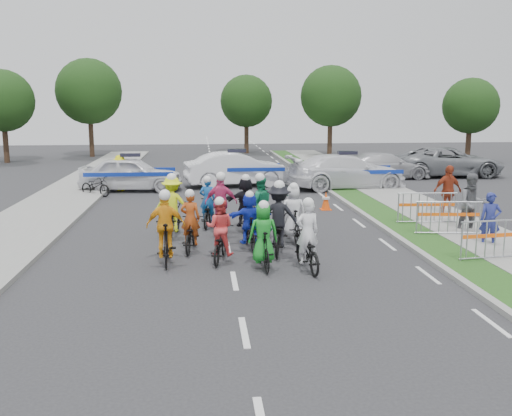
{
  "coord_description": "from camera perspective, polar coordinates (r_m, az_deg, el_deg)",
  "views": [
    {
      "loc": [
        -0.71,
        -12.55,
        4.01
      ],
      "look_at": [
        0.81,
        3.22,
        1.1
      ],
      "focal_mm": 40.0,
      "sensor_mm": 36.0,
      "label": 1
    }
  ],
  "objects": [
    {
      "name": "ground",
      "position": [
        13.19,
        -2.18,
        -7.3
      ],
      "size": [
        90.0,
        90.0,
        0.0
      ],
      "primitive_type": "plane",
      "color": "#28282B",
      "rests_on": "ground"
    },
    {
      "name": "curb_right",
      "position": [
        18.9,
        12.53,
        -1.91
      ],
      "size": [
        0.2,
        60.0,
        0.12
      ],
      "primitive_type": "cube",
      "color": "gray",
      "rests_on": "ground"
    },
    {
      "name": "grass_strip",
      "position": [
        19.13,
        14.52,
        -1.86
      ],
      "size": [
        1.2,
        60.0,
        0.11
      ],
      "primitive_type": "cube",
      "color": "#1E4115",
      "rests_on": "ground"
    },
    {
      "name": "sidewalk_right",
      "position": [
        19.81,
        19.43,
        -1.68
      ],
      "size": [
        2.4,
        60.0,
        0.13
      ],
      "primitive_type": "cube",
      "color": "gray",
      "rests_on": "ground"
    },
    {
      "name": "sidewalk_left",
      "position": [
        18.89,
        -23.24,
        -2.5
      ],
      "size": [
        3.0,
        60.0,
        0.13
      ],
      "primitive_type": "cube",
      "color": "gray",
      "rests_on": "ground"
    },
    {
      "name": "rider_0",
      "position": [
        13.92,
        5.11,
        -3.81
      ],
      "size": [
        0.82,
        1.84,
        1.81
      ],
      "rotation": [
        0.0,
        0.0,
        3.26
      ],
      "color": "black",
      "rests_on": "ground"
    },
    {
      "name": "rider_1",
      "position": [
        13.96,
        0.73,
        -3.42
      ],
      "size": [
        0.75,
        1.66,
        1.72
      ],
      "rotation": [
        0.0,
        0.0,
        3.2
      ],
      "color": "black",
      "rests_on": "ground"
    },
    {
      "name": "rider_2",
      "position": [
        14.64,
        -3.64,
        -2.93
      ],
      "size": [
        0.91,
        1.75,
        1.7
      ],
      "rotation": [
        0.0,
        0.0,
        2.94
      ],
      "color": "black",
      "rests_on": "ground"
    },
    {
      "name": "rider_3",
      "position": [
        14.57,
        -8.98,
        -2.71
      ],
      "size": [
        0.98,
        1.84,
        1.92
      ],
      "rotation": [
        0.0,
        0.0,
        3.17
      ],
      "color": "black",
      "rests_on": "ground"
    },
    {
      "name": "rider_4",
      "position": [
        15.4,
        2.27,
        -1.73
      ],
      "size": [
        1.22,
        2.07,
        2.01
      ],
      "rotation": [
        0.0,
        0.0,
        2.94
      ],
      "color": "black",
      "rests_on": "ground"
    },
    {
      "name": "rider_5",
      "position": [
        15.85,
        -0.66,
        -1.62
      ],
      "size": [
        1.36,
        1.62,
        1.66
      ],
      "rotation": [
        0.0,
        0.0,
        3.25
      ],
      "color": "black",
      "rests_on": "ground"
    },
    {
      "name": "rider_6",
      "position": [
        15.78,
        -6.56,
        -2.23
      ],
      "size": [
        0.82,
        1.76,
        1.73
      ],
      "rotation": [
        0.0,
        0.0,
        3.0
      ],
      "color": "black",
      "rests_on": "ground"
    },
    {
      "name": "rider_7",
      "position": [
        16.59,
        3.71,
        -1.13
      ],
      "size": [
        0.79,
        1.74,
        1.79
      ],
      "rotation": [
        0.0,
        0.0,
        3.23
      ],
      "color": "black",
      "rests_on": "ground"
    },
    {
      "name": "rider_8",
      "position": [
        17.38,
        0.35,
        -0.49
      ],
      "size": [
        0.87,
        1.97,
        1.96
      ],
      "rotation": [
        0.0,
        0.0,
        3.23
      ],
      "color": "black",
      "rests_on": "ground"
    },
    {
      "name": "rider_9",
      "position": [
        17.51,
        -3.51,
        -0.31
      ],
      "size": [
        1.04,
        1.93,
        1.99
      ],
      "rotation": [
        0.0,
        0.0,
        3.04
      ],
      "color": "black",
      "rests_on": "ground"
    },
    {
      "name": "rider_10",
      "position": [
        17.46,
        -8.33,
        -0.44
      ],
      "size": [
        1.16,
        2.0,
        1.97
      ],
      "rotation": [
        0.0,
        0.0,
        3.02
      ],
      "color": "black",
      "rests_on": "ground"
    },
    {
      "name": "rider_11",
      "position": [
        18.01,
        -1.05,
        0.07
      ],
      "size": [
        1.5,
        1.79,
        1.85
      ],
      "rotation": [
        0.0,
        0.0,
        3.07
      ],
      "color": "black",
      "rests_on": "ground"
    },
    {
      "name": "rider_12",
      "position": [
        18.87,
        -4.86,
        -0.15
      ],
      "size": [
        0.83,
        1.73,
        1.69
      ],
      "rotation": [
        0.0,
        0.0,
        2.99
      ],
      "color": "black",
      "rests_on": "ground"
    },
    {
      "name": "police_car_0",
      "position": [
        27.17,
        -12.38,
        3.38
      ],
      "size": [
        4.79,
        2.21,
        1.59
      ],
      "primitive_type": "imported",
      "rotation": [
        0.0,
        0.0,
        1.5
      ],
      "color": "silver",
      "rests_on": "ground"
    },
    {
      "name": "police_car_1",
      "position": [
        27.99,
        -1.93,
        3.89
      ],
      "size": [
        5.29,
        2.57,
        1.67
      ],
      "primitive_type": "imported",
      "rotation": [
        0.0,
        0.0,
        1.74
      ],
      "color": "silver",
      "rests_on": "ground"
    },
    {
      "name": "police_car_2",
      "position": [
        27.47,
        9.08,
        3.61
      ],
      "size": [
        5.84,
        2.79,
        1.64
      ],
      "primitive_type": "imported",
      "rotation": [
        0.0,
        0.0,
        1.66
      ],
      "color": "silver",
      "rests_on": "ground"
    },
    {
      "name": "civilian_sedan",
      "position": [
        31.73,
        12.85,
        4.16
      ],
      "size": [
        4.82,
        1.98,
        1.39
      ],
      "primitive_type": "imported",
      "rotation": [
        0.0,
        0.0,
        1.56
      ],
      "color": "#AAAAAF",
      "rests_on": "ground"
    },
    {
      "name": "civilian_suv",
      "position": [
        33.55,
        18.71,
        4.4
      ],
      "size": [
        6.0,
        3.01,
        1.63
      ],
      "primitive_type": "imported",
      "rotation": [
        0.0,
        0.0,
        1.52
      ],
      "color": "gray",
      "rests_on": "ground"
    },
    {
      "name": "spectator_0",
      "position": [
        17.32,
        22.38,
        -1.13
      ],
      "size": [
        0.66,
        0.54,
        1.57
      ],
      "primitive_type": "imported",
      "rotation": [
        0.0,
        0.0,
        -0.33
      ],
      "color": "navy",
      "rests_on": "ground"
    },
    {
      "name": "spectator_1",
      "position": [
        18.92,
        20.81,
        0.4
      ],
      "size": [
        0.96,
        0.78,
        1.89
      ],
      "primitive_type": "imported",
      "rotation": [
        0.0,
        0.0,
        -0.07
      ],
      "color": "#58595D",
      "rests_on": "ground"
    },
    {
      "name": "spectator_2",
      "position": [
        21.51,
        18.62,
        1.62
      ],
      "size": [
        1.14,
        0.62,
        1.85
      ],
      "primitive_type": "imported",
      "rotation": [
        0.0,
        0.0,
        0.16
      ],
      "color": "maroon",
      "rests_on": "ground"
    },
    {
      "name": "marshal_hiviz",
      "position": [
        27.23,
        -13.42,
        3.42
      ],
      "size": [
        1.16,
        0.79,
        1.66
      ],
      "primitive_type": "imported",
      "rotation": [
        0.0,
        0.0,
        2.97
      ],
      "color": "yellow",
      "rests_on": "ground"
    },
    {
      "name": "barrier_0",
      "position": [
        15.73,
        22.8,
        -3.09
      ],
      "size": [
        2.05,
        0.74,
        1.12
      ],
      "primitive_type": null,
      "rotation": [
        0.0,
        0.0,
        0.12
      ],
      "color": "#A5A8AD",
      "rests_on": "ground"
    },
    {
      "name": "barrier_1",
      "position": [
        18.17,
        18.68,
        -1.09
      ],
      "size": [
        2.04,
        0.71,
        1.12
      ],
      "primitive_type": null,
      "rotation": [
        0.0,
        0.0,
        -0.11
      ],
      "color": "#A5A8AD",
      "rests_on": "ground"
    },
    {
      "name": "barrier_2",
      "position": [
        19.68,
        16.7,
        -0.13
      ],
      "size": [
        2.03,
        0.63,
        1.12
      ],
      "primitive_type": null,
      "rotation": [
        0.0,
        0.0,
        -0.06
      ],
      "color": "#A5A8AD",
      "rests_on": "ground"
    },
    {
      "name": "cone_0",
      "position": [
        21.95,
        7.0,
        0.71
      ],
      "size": [
        0.4,
        0.4,
        0.7
      ],
      "color": "#F24C0C",
      "rests_on": "ground"
    },
    {
      "name": "cone_1",
      "position": [
        27.16,
        11.04,
        2.45
      ],
      "size": [
        0.4,
        0.4,
        0.7
      ],
      "color": "#F24C0C",
      "rests_on": "ground"
    },
    {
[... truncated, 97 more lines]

